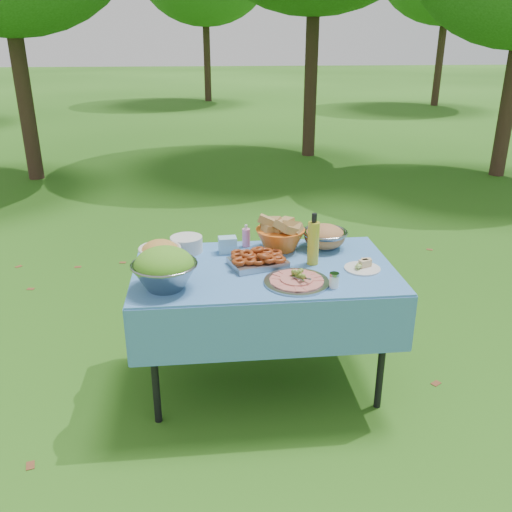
% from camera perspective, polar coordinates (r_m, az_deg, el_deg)
% --- Properties ---
extents(ground, '(80.00, 80.00, 0.00)m').
position_cam_1_polar(ground, '(3.43, 0.78, -12.94)').
color(ground, '#173D0B').
rests_on(ground, ground).
extents(picnic_table, '(1.46, 0.86, 0.76)m').
position_cam_1_polar(picnic_table, '(3.23, 0.82, -7.40)').
color(picnic_table, '#84BCFF').
rests_on(picnic_table, ground).
extents(salad_bowl, '(0.39, 0.39, 0.22)m').
position_cam_1_polar(salad_bowl, '(2.80, -9.63, -1.30)').
color(salad_bowl, gray).
rests_on(salad_bowl, picnic_table).
extents(pasta_bowl_white, '(0.25, 0.25, 0.13)m').
position_cam_1_polar(pasta_bowl_white, '(3.16, -10.08, 0.48)').
color(pasta_bowl_white, silver).
rests_on(pasta_bowl_white, picnic_table).
extents(plate_stack, '(0.21, 0.21, 0.09)m').
position_cam_1_polar(plate_stack, '(3.30, -7.33, 1.25)').
color(plate_stack, silver).
rests_on(plate_stack, picnic_table).
extents(wipes_box, '(0.11, 0.08, 0.10)m').
position_cam_1_polar(wipes_box, '(3.26, -3.01, 1.18)').
color(wipes_box, '#92CFEF').
rests_on(wipes_box, picnic_table).
extents(sanitizer_bottle, '(0.06, 0.06, 0.14)m').
position_cam_1_polar(sanitizer_bottle, '(3.35, -1.05, 2.16)').
color(sanitizer_bottle, pink).
rests_on(sanitizer_bottle, picnic_table).
extents(bread_bowl, '(0.38, 0.38, 0.20)m').
position_cam_1_polar(bread_bowl, '(3.29, 2.57, 2.36)').
color(bread_bowl, orange).
rests_on(bread_bowl, picnic_table).
extents(pasta_bowl_steel, '(0.33, 0.33, 0.15)m').
position_cam_1_polar(pasta_bowl_steel, '(3.35, 7.23, 2.09)').
color(pasta_bowl_steel, gray).
rests_on(pasta_bowl_steel, picnic_table).
extents(fried_tray, '(0.36, 0.30, 0.07)m').
position_cam_1_polar(fried_tray, '(3.07, 0.19, -0.37)').
color(fried_tray, '#A1A1A6').
rests_on(fried_tray, picnic_table).
extents(charcuterie_platter, '(0.45, 0.45, 0.08)m').
position_cam_1_polar(charcuterie_platter, '(2.86, 4.31, -2.10)').
color(charcuterie_platter, '#A2A5A9').
rests_on(charcuterie_platter, picnic_table).
extents(oil_bottle, '(0.08, 0.08, 0.30)m').
position_cam_1_polar(oil_bottle, '(3.07, 6.07, 1.80)').
color(oil_bottle, gold).
rests_on(oil_bottle, picnic_table).
extents(cheese_plate, '(0.23, 0.23, 0.06)m').
position_cam_1_polar(cheese_plate, '(3.08, 11.15, -0.91)').
color(cheese_plate, silver).
rests_on(cheese_plate, picnic_table).
extents(shaker, '(0.05, 0.05, 0.08)m').
position_cam_1_polar(shaker, '(2.83, 8.22, -2.55)').
color(shaker, white).
rests_on(shaker, picnic_table).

